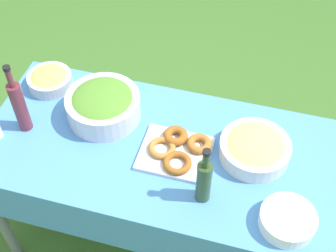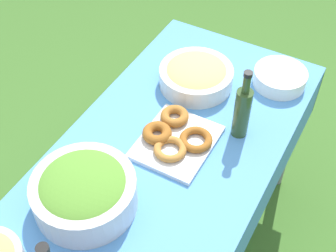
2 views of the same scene
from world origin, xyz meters
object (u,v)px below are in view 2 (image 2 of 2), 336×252
object	(u,v)px
salad_bowl	(84,191)
donut_platter	(175,138)
pasta_bowl	(196,75)
plate_stack	(280,78)
olive_oil_bottle	(242,111)

from	to	relation	value
salad_bowl	donut_platter	xyz separation A→B (m)	(0.36, -0.12, -0.05)
pasta_bowl	plate_stack	distance (m)	0.33
salad_bowl	pasta_bowl	xyz separation A→B (m)	(0.66, -0.05, -0.02)
donut_platter	olive_oil_bottle	bearing A→B (deg)	-50.48
salad_bowl	plate_stack	bearing A→B (deg)	-21.80
plate_stack	olive_oil_bottle	bearing A→B (deg)	173.86
olive_oil_bottle	salad_bowl	bearing A→B (deg)	149.69
donut_platter	plate_stack	xyz separation A→B (m)	(0.46, -0.21, 0.01)
pasta_bowl	olive_oil_bottle	world-z (taller)	olive_oil_bottle
pasta_bowl	olive_oil_bottle	distance (m)	0.30
donut_platter	olive_oil_bottle	distance (m)	0.25
donut_platter	plate_stack	distance (m)	0.51
plate_stack	donut_platter	bearing A→B (deg)	155.55
pasta_bowl	donut_platter	size ratio (longest dim) A/B	1.00
salad_bowl	olive_oil_bottle	bearing A→B (deg)	-30.31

